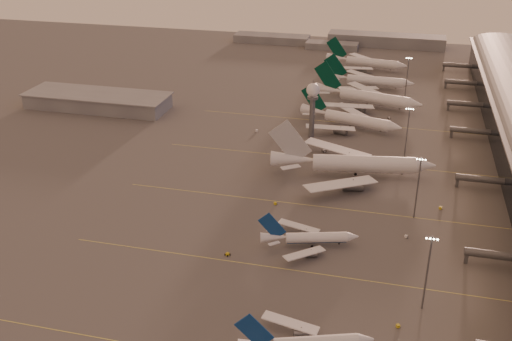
# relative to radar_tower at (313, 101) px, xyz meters

# --- Properties ---
(ground) EXTENTS (700.00, 700.00, 0.00)m
(ground) POSITION_rel_radar_tower_xyz_m (-5.00, -120.00, -20.95)
(ground) COLOR #504E4E
(ground) RESTS_ON ground
(taxiway_markings) EXTENTS (180.00, 185.25, 0.02)m
(taxiway_markings) POSITION_rel_radar_tower_xyz_m (25.00, -64.00, -20.94)
(taxiway_markings) COLOR #ECDF53
(taxiway_markings) RESTS_ON ground
(hangar) EXTENTS (82.00, 27.00, 8.50)m
(hangar) POSITION_rel_radar_tower_xyz_m (-125.00, 20.00, -16.63)
(hangar) COLOR slate
(hangar) RESTS_ON ground
(radar_tower) EXTENTS (6.40, 6.40, 31.10)m
(radar_tower) POSITION_rel_radar_tower_xyz_m (0.00, 0.00, 0.00)
(radar_tower) COLOR #56585E
(radar_tower) RESTS_ON ground
(mast_a) EXTENTS (3.60, 0.56, 25.00)m
(mast_a) POSITION_rel_radar_tower_xyz_m (53.00, -120.00, -7.21)
(mast_a) COLOR #56585E
(mast_a) RESTS_ON ground
(mast_b) EXTENTS (3.60, 0.56, 25.00)m
(mast_b) POSITION_rel_radar_tower_xyz_m (50.00, -65.00, -7.21)
(mast_b) COLOR #56585E
(mast_b) RESTS_ON ground
(mast_c) EXTENTS (3.60, 0.56, 25.00)m
(mast_c) POSITION_rel_radar_tower_xyz_m (45.00, -10.00, -7.21)
(mast_c) COLOR #56585E
(mast_c) RESTS_ON ground
(mast_d) EXTENTS (3.60, 0.56, 25.00)m
(mast_d) POSITION_rel_radar_tower_xyz_m (43.00, 80.00, -7.21)
(mast_d) COLOR #56585E
(mast_d) RESTS_ON ground
(distant_horizon) EXTENTS (165.00, 37.50, 9.00)m
(distant_horizon) POSITION_rel_radar_tower_xyz_m (-2.38, 205.14, -17.06)
(distant_horizon) COLOR slate
(distant_horizon) RESTS_ON ground
(narrowbody_mid) EXTENTS (34.03, 26.77, 13.65)m
(narrowbody_mid) POSITION_rel_radar_tower_xyz_m (14.95, -94.35, -18.19)
(narrowbody_mid) COLOR white
(narrowbody_mid) RESTS_ON ground
(widebody_white) EXTENTS (70.85, 56.33, 25.07)m
(widebody_white) POSITION_rel_radar_tower_xyz_m (23.74, -34.37, -16.60)
(widebody_white) COLOR white
(widebody_white) RESTS_ON ground
(greentail_a) EXTENTS (54.46, 43.36, 20.33)m
(greentail_a) POSITION_rel_radar_tower_xyz_m (16.59, 23.29, -17.36)
(greentail_a) COLOR white
(greentail_a) RESTS_ON ground
(greentail_b) EXTENTS (63.19, 50.43, 23.37)m
(greentail_b) POSITION_rel_radar_tower_xyz_m (22.20, 59.39, -16.82)
(greentail_b) COLOR white
(greentail_b) RESTS_ON ground
(greentail_c) EXTENTS (56.23, 45.37, 20.41)m
(greentail_c) POSITION_rel_radar_tower_xyz_m (20.57, 94.63, -17.34)
(greentail_c) COLOR white
(greentail_c) RESTS_ON ground
(greentail_d) EXTENTS (56.48, 45.27, 20.62)m
(greentail_d) POSITION_rel_radar_tower_xyz_m (15.48, 137.74, -17.31)
(greentail_d) COLOR white
(greentail_d) RESTS_ON ground
(gsv_catering_a) EXTENTS (5.06, 4.10, 3.82)m
(gsv_catering_a) POSITION_rel_radar_tower_xyz_m (46.57, -130.28, -19.04)
(gsv_catering_a) COLOR gold
(gsv_catering_a) RESTS_ON ground
(gsv_tug_mid) EXTENTS (3.92, 3.47, 0.96)m
(gsv_tug_mid) POSITION_rel_radar_tower_xyz_m (-10.84, -106.97, -20.45)
(gsv_tug_mid) COLOR gold
(gsv_tug_mid) RESTS_ON ground
(gsv_truck_b) EXTENTS (5.63, 3.22, 2.15)m
(gsv_truck_b) POSITION_rel_radar_tower_xyz_m (47.87, -80.73, -19.85)
(gsv_truck_b) COLOR white
(gsv_truck_b) RESTS_ON ground
(gsv_truck_c) EXTENTS (5.31, 4.38, 2.08)m
(gsv_truck_c) POSITION_rel_radar_tower_xyz_m (-2.61, -67.68, -19.89)
(gsv_truck_c) COLOR gold
(gsv_truck_c) RESTS_ON ground
(gsv_catering_b) EXTENTS (5.70, 3.85, 4.29)m
(gsv_catering_b) POSITION_rel_radar_tower_xyz_m (60.16, -55.89, -18.80)
(gsv_catering_b) COLOR gold
(gsv_catering_b) RESTS_ON ground
(gsv_tug_far) EXTENTS (4.30, 4.09, 1.06)m
(gsv_tug_far) POSITION_rel_radar_tower_xyz_m (8.14, -11.19, -20.40)
(gsv_tug_far) COLOR white
(gsv_tug_far) RESTS_ON ground
(gsv_truck_d) EXTENTS (3.85, 6.47, 2.46)m
(gsv_truck_d) POSITION_rel_radar_tower_xyz_m (-29.11, 6.31, -19.69)
(gsv_truck_d) COLOR white
(gsv_truck_d) RESTS_ON ground
(gsv_tug_hangar) EXTENTS (3.41, 2.62, 0.86)m
(gsv_tug_hangar) POSITION_rel_radar_tower_xyz_m (35.76, 41.98, -20.51)
(gsv_tug_hangar) COLOR white
(gsv_tug_hangar) RESTS_ON ground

